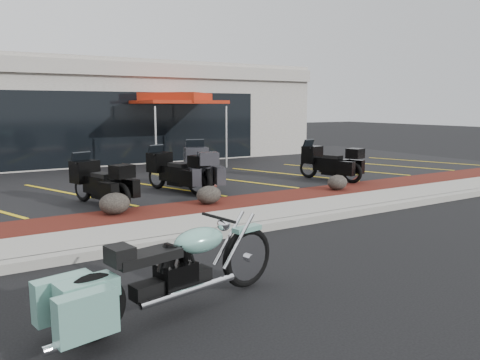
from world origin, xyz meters
TOP-DOWN VIEW (x-y plane):
  - ground at (0.00, 0.00)m, footprint 90.00×90.00m
  - curb at (0.00, 0.90)m, footprint 24.00×0.25m
  - sidewalk at (0.00, 1.60)m, footprint 24.00×1.20m
  - mulch_bed at (0.00, 2.80)m, footprint 24.00×1.20m
  - upper_lot at (0.00, 8.20)m, footprint 26.00×9.60m
  - dealership_building at (0.00, 14.47)m, footprint 18.00×8.16m
  - boulder_left at (-1.98, 2.95)m, footprint 0.61×0.51m
  - boulder_mid at (0.09, 2.88)m, footprint 0.57×0.47m
  - boulder_right at (3.73, 2.72)m, footprint 0.54×0.45m
  - hero_cruiser at (-1.52, -1.30)m, footprint 3.02×1.31m
  - touring_black_front at (-2.22, 4.61)m, footprint 1.35×2.09m
  - touring_black_mid at (-0.17, 5.31)m, footprint 1.41×2.13m
  - touring_grey at (0.91, 5.26)m, footprint 1.37×2.32m
  - touring_black_rear at (4.40, 4.71)m, footprint 1.32×2.14m
  - traffic_cone at (-0.36, 7.64)m, footprint 0.41×0.41m
  - popup_canopy at (2.21, 9.45)m, footprint 3.35×3.35m

SIDE VIEW (x-z plane):
  - ground at x=0.00m, z-range 0.00..0.00m
  - curb at x=0.00m, z-range 0.00..0.15m
  - sidewalk at x=0.00m, z-range 0.00..0.15m
  - upper_lot at x=0.00m, z-range 0.00..0.15m
  - mulch_bed at x=0.00m, z-range 0.00..0.16m
  - boulder_right at x=3.73m, z-range 0.16..0.55m
  - boulder_mid at x=0.09m, z-range 0.16..0.56m
  - traffic_cone at x=-0.36m, z-range 0.15..0.60m
  - boulder_left at x=-1.98m, z-range 0.16..0.60m
  - hero_cruiser at x=-1.52m, z-range 0.00..1.03m
  - touring_black_front at x=-2.22m, z-range 0.15..1.29m
  - touring_black_mid at x=-0.17m, z-range 0.15..1.31m
  - touring_black_rear at x=4.40m, z-range 0.15..1.32m
  - touring_grey at x=0.91m, z-range 0.15..1.42m
  - dealership_building at x=0.00m, z-range 0.01..4.01m
  - popup_canopy at x=2.21m, z-range 1.21..3.81m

